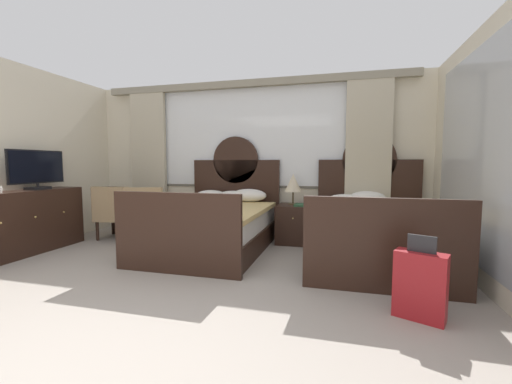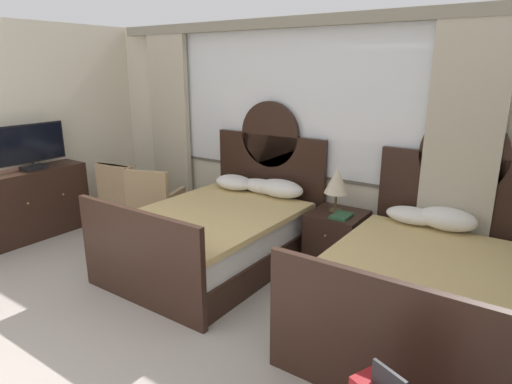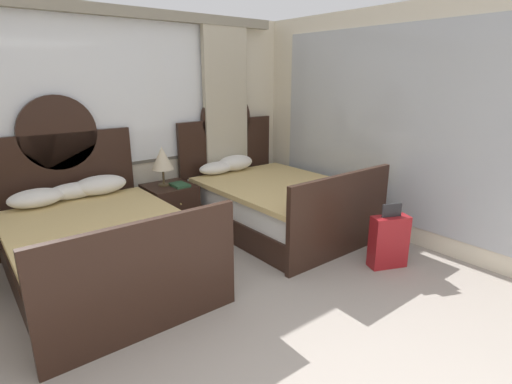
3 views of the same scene
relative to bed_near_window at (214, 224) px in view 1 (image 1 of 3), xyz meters
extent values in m
cube|color=beige|center=(0.24, 1.13, 0.98)|extent=(5.88, 0.07, 2.70)
cube|color=#646054|center=(0.24, 1.09, 1.37)|extent=(3.59, 0.02, 1.79)
cube|color=white|center=(0.24, 1.08, 1.37)|extent=(3.51, 0.02, 1.71)
cube|color=#C1B79E|center=(-1.72, 0.99, 0.93)|extent=(0.70, 0.08, 2.60)
cube|color=#C1B79E|center=(2.21, 0.99, 0.93)|extent=(0.70, 0.08, 2.60)
cube|color=gray|center=(0.24, 0.99, 2.25)|extent=(5.41, 0.10, 0.12)
cube|color=#B2B7BC|center=(3.17, -0.99, 0.98)|extent=(0.01, 3.34, 2.27)
cube|color=black|center=(0.00, -0.07, -0.22)|extent=(1.49, 2.11, 0.30)
cube|color=white|center=(0.00, -0.07, 0.06)|extent=(1.43, 2.01, 0.26)
cube|color=tan|center=(0.00, -0.15, 0.22)|extent=(1.53, 1.91, 0.06)
cube|color=black|center=(0.00, 1.01, 0.29)|extent=(1.57, 0.06, 1.33)
cylinder|color=black|center=(0.00, 1.01, 0.96)|extent=(0.82, 0.06, 0.82)
cube|color=black|center=(0.00, -1.15, 0.10)|extent=(1.57, 0.06, 0.94)
ellipsoid|color=white|center=(-0.35, 0.73, 0.35)|extent=(0.54, 0.34, 0.18)
ellipsoid|color=white|center=(0.03, 0.79, 0.34)|extent=(0.59, 0.25, 0.18)
ellipsoid|color=white|center=(0.31, 0.78, 0.36)|extent=(0.60, 0.33, 0.21)
cube|color=black|center=(2.22, -0.07, -0.22)|extent=(1.49, 2.11, 0.30)
cube|color=white|center=(2.22, -0.07, 0.06)|extent=(1.43, 2.01, 0.26)
cube|color=tan|center=(2.22, -0.15, 0.22)|extent=(1.53, 1.91, 0.06)
cube|color=black|center=(2.22, 1.01, 0.29)|extent=(1.57, 0.06, 1.33)
cylinder|color=black|center=(2.22, 1.01, 0.96)|extent=(0.82, 0.06, 0.82)
cube|color=black|center=(2.22, -1.15, 0.10)|extent=(1.57, 0.06, 0.94)
ellipsoid|color=white|center=(1.87, 0.76, 0.34)|extent=(0.52, 0.29, 0.17)
ellipsoid|color=white|center=(2.20, 0.77, 0.36)|extent=(0.55, 0.32, 0.22)
cube|color=black|center=(1.11, 0.68, -0.06)|extent=(0.57, 0.57, 0.61)
sphere|color=tan|center=(1.11, 0.38, 0.07)|extent=(0.02, 0.02, 0.02)
cylinder|color=brown|center=(1.06, 0.71, 0.25)|extent=(0.14, 0.14, 0.02)
cylinder|color=brown|center=(1.06, 0.71, 0.35)|extent=(0.03, 0.03, 0.19)
cone|color=beige|center=(1.06, 0.71, 0.59)|extent=(0.27, 0.27, 0.29)
cube|color=#285133|center=(1.20, 0.57, 0.25)|extent=(0.18, 0.26, 0.03)
cube|color=black|center=(-2.47, -0.95, 0.07)|extent=(0.44, 1.70, 0.89)
sphere|color=tan|center=(-2.24, -0.48, 0.16)|extent=(0.03, 0.03, 0.03)
sphere|color=tan|center=(-2.24, -0.95, 0.16)|extent=(0.03, 0.03, 0.03)
sphere|color=tan|center=(-2.24, -1.42, 0.16)|extent=(0.03, 0.03, 0.03)
cube|color=black|center=(-2.45, -0.70, 0.54)|extent=(0.20, 0.28, 0.04)
cylinder|color=black|center=(-2.45, -0.70, 0.58)|extent=(0.04, 0.04, 0.05)
cube|color=black|center=(-2.45, -0.70, 0.85)|extent=(0.04, 0.87, 0.48)
cube|color=black|center=(-2.43, -0.70, 0.85)|extent=(0.01, 0.83, 0.44)
torus|color=white|center=(-2.38, -1.28, 0.57)|extent=(0.05, 0.01, 0.05)
cube|color=tan|center=(-1.28, 0.26, -0.01)|extent=(0.74, 0.74, 0.10)
cube|color=tan|center=(-1.20, 0.03, 0.28)|extent=(0.58, 0.26, 0.48)
cube|color=tan|center=(-1.04, 0.35, 0.12)|extent=(0.23, 0.51, 0.16)
cube|color=tan|center=(-1.53, 0.18, 0.12)|extent=(0.23, 0.51, 0.16)
cylinder|color=black|center=(-1.13, 0.57, -0.21)|extent=(0.04, 0.04, 0.31)
cylinder|color=black|center=(-1.59, 0.41, -0.21)|extent=(0.04, 0.04, 0.31)
cylinder|color=black|center=(-0.98, 0.11, -0.21)|extent=(0.04, 0.04, 0.31)
cylinder|color=black|center=(-1.43, -0.04, -0.21)|extent=(0.04, 0.04, 0.31)
cube|color=tan|center=(-1.86, 0.26, -0.01)|extent=(0.61, 0.61, 0.10)
cube|color=tan|center=(-1.84, 0.01, 0.28)|extent=(0.59, 0.11, 0.48)
cube|color=tan|center=(-1.60, 0.28, 0.12)|extent=(0.09, 0.53, 0.16)
cube|color=tan|center=(-2.12, 0.25, 0.12)|extent=(0.09, 0.53, 0.16)
cylinder|color=black|center=(-1.63, 0.52, -0.21)|extent=(0.04, 0.04, 0.31)
cylinder|color=black|center=(-2.11, 0.49, -0.21)|extent=(0.04, 0.04, 0.31)
cylinder|color=black|center=(-1.60, 0.04, -0.21)|extent=(0.04, 0.04, 0.31)
cylinder|color=black|center=(-2.08, 0.01, -0.21)|extent=(0.04, 0.04, 0.31)
cube|color=tan|center=(-1.86, 0.26, -0.01)|extent=(0.68, 0.68, 0.10)
cube|color=tan|center=(-1.81, 0.02, 0.28)|extent=(0.59, 0.19, 0.48)
cube|color=tan|center=(-1.60, 0.31, 0.12)|extent=(0.16, 0.53, 0.16)
cube|color=tan|center=(-2.11, 0.21, 0.12)|extent=(0.16, 0.53, 0.16)
cylinder|color=black|center=(-1.67, 0.54, -0.21)|extent=(0.04, 0.04, 0.31)
cylinder|color=black|center=(-2.14, 0.45, -0.21)|extent=(0.04, 0.04, 0.31)
cylinder|color=black|center=(-1.58, 0.07, -0.21)|extent=(0.04, 0.04, 0.31)
cylinder|color=black|center=(-2.05, -0.02, -0.21)|extent=(0.04, 0.04, 0.31)
cube|color=maroon|center=(2.44, -1.62, -0.09)|extent=(0.42, 0.31, 0.55)
cube|color=#232326|center=(2.44, -1.62, 0.25)|extent=(0.20, 0.10, 0.14)
cylinder|color=black|center=(2.29, -1.56, -0.34)|extent=(0.05, 0.04, 0.05)
cylinder|color=black|center=(2.58, -1.68, -0.34)|extent=(0.05, 0.04, 0.05)
camera|label=1|loc=(1.80, -4.40, 0.89)|focal=22.64mm
camera|label=2|loc=(2.93, -3.51, 1.78)|focal=30.50mm
camera|label=3|loc=(-0.99, -3.72, 1.57)|focal=27.69mm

